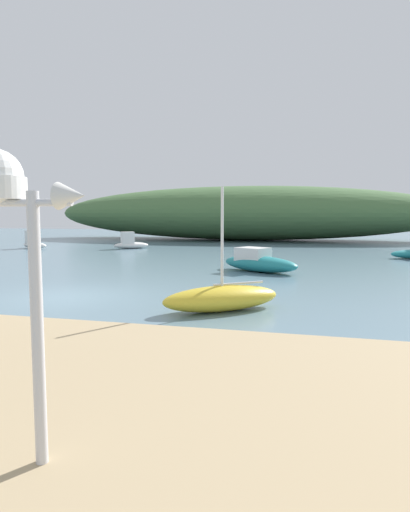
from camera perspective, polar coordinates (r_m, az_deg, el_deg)
The scene contains 7 objects.
ground_plane at distance 15.00m, azimuth -17.20°, elevation -5.06°, with size 120.00×120.00×0.00m, color slate.
distant_hill at distance 46.53m, azimuth 5.04°, elevation 5.59°, with size 41.83×12.28×5.62m, color #476B3D.
mast_structure at distance 4.66m, azimuth -24.56°, elevation 6.48°, with size 1.26×0.59×3.10m.
motorboat_near_shore at distance 34.67m, azimuth -9.75°, elevation 1.70°, with size 2.76×2.35×1.32m.
motorboat_far_right at distance 20.61m, azimuth 6.96°, elevation -0.78°, with size 4.20×3.19×1.11m.
motorboat_east_reach at distance 36.91m, azimuth -21.38°, elevation 1.67°, with size 3.02×2.01×1.42m.
sailboat_outer_mooring at distance 12.20m, azimuth 2.22°, elevation -5.47°, with size 3.42×3.00×3.42m.
Camera 1 is at (7.77, -12.55, 2.67)m, focal length 30.73 mm.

